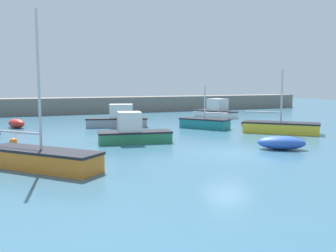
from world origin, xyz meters
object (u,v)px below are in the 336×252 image
(cabin_cruiser_white, at_px, (133,132))
(rowboat_white_midwater, at_px, (281,143))
(motorboat_grey_hull, at_px, (118,119))
(mooring_buoy_red, at_px, (243,123))
(sailboat_tall_mast, at_px, (42,158))
(fishing_dinghy_green, at_px, (16,123))
(sailboat_twin_hulled, at_px, (205,123))
(motorboat_with_cabin, at_px, (216,111))
(mooring_buoy_orange, at_px, (13,142))
(sailboat_short_mast, at_px, (281,127))

(cabin_cruiser_white, bearing_deg, rowboat_white_midwater, -29.34)
(motorboat_grey_hull, xyz_separation_m, mooring_buoy_red, (11.12, -3.32, -0.55))
(rowboat_white_midwater, relative_size, motorboat_grey_hull, 0.53)
(rowboat_white_midwater, height_order, sailboat_tall_mast, sailboat_tall_mast)
(sailboat_tall_mast, xyz_separation_m, fishing_dinghy_green, (-0.65, 17.63, -0.11))
(motorboat_grey_hull, bearing_deg, sailboat_tall_mast, 78.33)
(motorboat_grey_hull, bearing_deg, rowboat_white_midwater, 126.89)
(cabin_cruiser_white, bearing_deg, fishing_dinghy_green, 129.99)
(rowboat_white_midwater, distance_m, cabin_cruiser_white, 9.43)
(sailboat_twin_hulled, height_order, motorboat_with_cabin, sailboat_twin_hulled)
(motorboat_with_cabin, bearing_deg, mooring_buoy_orange, 104.74)
(fishing_dinghy_green, height_order, mooring_buoy_orange, fishing_dinghy_green)
(sailboat_twin_hulled, bearing_deg, motorboat_with_cabin, -69.76)
(sailboat_short_mast, height_order, motorboat_with_cabin, sailboat_short_mast)
(sailboat_tall_mast, height_order, fishing_dinghy_green, sailboat_tall_mast)
(rowboat_white_midwater, bearing_deg, motorboat_grey_hull, -35.90)
(rowboat_white_midwater, distance_m, motorboat_grey_hull, 16.14)
(sailboat_tall_mast, distance_m, fishing_dinghy_green, 17.64)
(rowboat_white_midwater, distance_m, fishing_dinghy_green, 22.83)
(cabin_cruiser_white, distance_m, fishing_dinghy_green, 13.78)
(fishing_dinghy_green, xyz_separation_m, mooring_buoy_red, (19.59, -6.12, -0.21))
(sailboat_twin_hulled, xyz_separation_m, motorboat_grey_hull, (-6.57, 4.14, 0.28))
(motorboat_grey_hull, bearing_deg, mooring_buoy_orange, 55.24)
(cabin_cruiser_white, height_order, sailboat_tall_mast, sailboat_tall_mast)
(sailboat_short_mast, bearing_deg, fishing_dinghy_green, -167.55)
(sailboat_twin_hulled, xyz_separation_m, sailboat_short_mast, (4.00, -5.10, 0.01))
(fishing_dinghy_green, bearing_deg, motorboat_grey_hull, -133.02)
(sailboat_tall_mast, bearing_deg, rowboat_white_midwater, 48.11)
(sailboat_twin_hulled, xyz_separation_m, sailboat_tall_mast, (-14.39, -10.70, 0.05))
(motorboat_with_cabin, distance_m, mooring_buoy_orange, 24.78)
(sailboat_twin_hulled, distance_m, rowboat_white_midwater, 10.98)
(motorboat_with_cabin, xyz_separation_m, motorboat_grey_hull, (-12.86, -4.62, -0.03))
(sailboat_twin_hulled, height_order, motorboat_grey_hull, sailboat_twin_hulled)
(rowboat_white_midwater, bearing_deg, fishing_dinghy_green, -18.24)
(cabin_cruiser_white, xyz_separation_m, motorboat_grey_hull, (1.57, 9.12, 0.04))
(sailboat_tall_mast, height_order, motorboat_with_cabin, sailboat_tall_mast)
(sailboat_twin_hulled, relative_size, cabin_cruiser_white, 0.88)
(rowboat_white_midwater, bearing_deg, cabin_cruiser_white, -5.95)
(sailboat_twin_hulled, relative_size, sailboat_tall_mast, 0.62)
(rowboat_white_midwater, height_order, fishing_dinghy_green, rowboat_white_midwater)
(rowboat_white_midwater, distance_m, mooring_buoy_orange, 16.59)
(rowboat_white_midwater, height_order, sailboat_short_mast, sailboat_short_mast)
(sailboat_tall_mast, relative_size, motorboat_with_cabin, 1.24)
(sailboat_short_mast, bearing_deg, cabin_cruiser_white, -135.79)
(sailboat_short_mast, relative_size, mooring_buoy_red, 14.72)
(sailboat_tall_mast, bearing_deg, fishing_dinghy_green, 141.30)
(mooring_buoy_red, height_order, mooring_buoy_orange, mooring_buoy_orange)
(rowboat_white_midwater, relative_size, sailboat_tall_mast, 0.43)
(sailboat_short_mast, distance_m, motorboat_with_cabin, 14.05)
(sailboat_tall_mast, xyz_separation_m, motorboat_with_cabin, (20.68, 19.45, 0.26))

